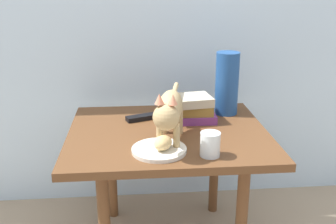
# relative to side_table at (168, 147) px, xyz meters

# --- Properties ---
(side_table) EXTENTS (0.79, 0.67, 0.54)m
(side_table) POSITION_rel_side_table_xyz_m (0.00, 0.00, 0.00)
(side_table) COLOR brown
(side_table) RESTS_ON ground
(plate) EXTENTS (0.20, 0.20, 0.01)m
(plate) POSITION_rel_side_table_xyz_m (-0.05, -0.20, 0.08)
(plate) COLOR silver
(plate) RESTS_ON side_table
(bread_roll) EXTENTS (0.09, 0.10, 0.05)m
(bread_roll) POSITION_rel_side_table_xyz_m (-0.04, -0.21, 0.11)
(bread_roll) COLOR #E0BC7A
(bread_roll) RESTS_ON plate
(cat) EXTENTS (0.14, 0.47, 0.23)m
(cat) POSITION_rel_side_table_xyz_m (-0.01, -0.13, 0.20)
(cat) COLOR tan
(cat) RESTS_ON side_table
(book_stack) EXTENTS (0.20, 0.16, 0.11)m
(book_stack) POSITION_rel_side_table_xyz_m (0.11, 0.11, 0.12)
(book_stack) COLOR #72337A
(book_stack) RESTS_ON side_table
(green_vase) EXTENTS (0.10, 0.10, 0.28)m
(green_vase) POSITION_rel_side_table_xyz_m (0.28, 0.19, 0.21)
(green_vase) COLOR navy
(green_vase) RESTS_ON side_table
(candle_jar) EXTENTS (0.07, 0.07, 0.08)m
(candle_jar) POSITION_rel_side_table_xyz_m (0.12, -0.24, 0.11)
(candle_jar) COLOR silver
(candle_jar) RESTS_ON side_table
(tv_remote) EXTENTS (0.16, 0.09, 0.02)m
(tv_remote) POSITION_rel_side_table_xyz_m (-0.10, 0.14, 0.08)
(tv_remote) COLOR black
(tv_remote) RESTS_ON side_table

